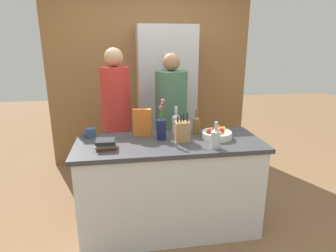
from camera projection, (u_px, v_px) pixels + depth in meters
The scene contains 15 objects.
ground_plane at pixel (169, 226), 2.79m from camera, with size 14.00×14.00×0.00m, color brown.
kitchen_island at pixel (169, 185), 2.67m from camera, with size 1.69×0.69×0.89m.
back_wall_wood at pixel (150, 76), 4.11m from camera, with size 2.89×0.12×2.60m.
refrigerator at pixel (166, 101), 3.89m from camera, with size 0.75×0.62×1.98m.
fruit_bowl at pixel (217, 134), 2.62m from camera, with size 0.28×0.28×0.10m.
knife_block at pixel (182, 131), 2.52m from camera, with size 0.13×0.11×0.26m.
flower_vase at pixel (161, 127), 2.57m from camera, with size 0.09×0.09×0.38m.
cereal_box at pixel (142, 123), 2.67m from camera, with size 0.18×0.09×0.26m.
coffee_mug at pixel (90, 133), 2.65m from camera, with size 0.12×0.09×0.09m.
book_stack at pixel (106, 144), 2.36m from camera, with size 0.19×0.15×0.08m.
bottle_oil at pixel (216, 138), 2.36m from camera, with size 0.08×0.08×0.23m.
bottle_vinegar at pixel (196, 124), 2.73m from camera, with size 0.07×0.07×0.25m.
bottle_wine at pixel (176, 123), 2.77m from camera, with size 0.08×0.08×0.26m.
person_at_sink at pixel (117, 116), 3.12m from camera, with size 0.32×0.32×1.71m.
person_in_blue at pixel (171, 118), 3.22m from camera, with size 0.36×0.36×1.65m.
Camera 1 is at (-0.39, -2.37, 1.74)m, focal length 30.00 mm.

